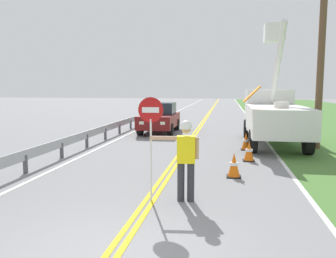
% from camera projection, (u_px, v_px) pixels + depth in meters
% --- Properties ---
extents(centerline_yellow_left, '(0.11, 110.00, 0.01)m').
position_uv_depth(centerline_yellow_left, '(201.00, 123.00, 24.60)').
color(centerline_yellow_left, yellow).
rests_on(centerline_yellow_left, ground).
extents(centerline_yellow_right, '(0.11, 110.00, 0.01)m').
position_uv_depth(centerline_yellow_right, '(203.00, 123.00, 24.57)').
color(centerline_yellow_right, yellow).
rests_on(centerline_yellow_right, ground).
extents(edge_line_right, '(0.12, 110.00, 0.01)m').
position_uv_depth(edge_line_right, '(253.00, 124.00, 23.99)').
color(edge_line_right, silver).
rests_on(edge_line_right, ground).
extents(edge_line_left, '(0.12, 110.00, 0.01)m').
position_uv_depth(edge_line_left, '(153.00, 122.00, 25.18)').
color(edge_line_left, silver).
rests_on(edge_line_left, ground).
extents(flagger_worker, '(1.08, 0.28, 1.83)m').
position_uv_depth(flagger_worker, '(186.00, 155.00, 7.55)').
color(flagger_worker, '#2D2D33').
rests_on(flagger_worker, ground).
extents(stop_sign_paddle, '(0.56, 0.04, 2.33)m').
position_uv_depth(stop_sign_paddle, '(151.00, 125.00, 7.51)').
color(stop_sign_paddle, silver).
rests_on(stop_sign_paddle, ground).
extents(utility_bucket_truck, '(2.70, 6.82, 5.44)m').
position_uv_depth(utility_bucket_truck, '(273.00, 113.00, 15.57)').
color(utility_bucket_truck, white).
rests_on(utility_bucket_truck, ground).
extents(oncoming_sedan_nearest, '(1.95, 4.12, 1.70)m').
position_uv_depth(oncoming_sedan_nearest, '(160.00, 118.00, 19.47)').
color(oncoming_sedan_nearest, maroon).
rests_on(oncoming_sedan_nearest, ground).
extents(utility_pole_near, '(1.80, 0.28, 8.54)m').
position_uv_depth(utility_pole_near, '(322.00, 40.00, 13.80)').
color(utility_pole_near, brown).
rests_on(utility_pole_near, ground).
extents(traffic_cone_lead, '(0.40, 0.40, 0.70)m').
position_uv_depth(traffic_cone_lead, '(234.00, 166.00, 9.70)').
color(traffic_cone_lead, orange).
rests_on(traffic_cone_lead, ground).
extents(traffic_cone_mid, '(0.40, 0.40, 0.70)m').
position_uv_depth(traffic_cone_mid, '(249.00, 151.00, 11.85)').
color(traffic_cone_mid, orange).
rests_on(traffic_cone_mid, ground).
extents(traffic_cone_tail, '(0.40, 0.40, 0.70)m').
position_uv_depth(traffic_cone_tail, '(246.00, 142.00, 14.00)').
color(traffic_cone_tail, orange).
rests_on(traffic_cone_tail, ground).
extents(guardrail_left_shoulder, '(0.10, 32.00, 0.71)m').
position_uv_depth(guardrail_left_shoulder, '(125.00, 122.00, 20.19)').
color(guardrail_left_shoulder, '#9EA0A3').
rests_on(guardrail_left_shoulder, ground).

